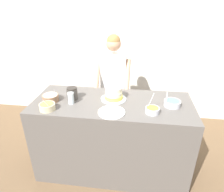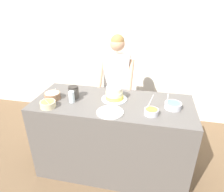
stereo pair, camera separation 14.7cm
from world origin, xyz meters
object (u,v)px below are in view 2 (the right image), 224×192
(person_baker, at_px, (117,80))
(frosting_bowl_olive, at_px, (48,104))
(frosting_bowl_orange, at_px, (151,112))
(drinking_glass, at_px, (72,97))
(frosting_bowl_white, at_px, (52,95))
(stoneware_jar, at_px, (74,92))
(frosting_bowl_blue, at_px, (173,105))
(ceramic_plate, at_px, (110,112))
(cake, at_px, (114,94))

(person_baker, relative_size, frosting_bowl_olive, 9.86)
(frosting_bowl_orange, bearing_deg, drinking_glass, 174.63)
(frosting_bowl_olive, distance_m, drinking_glass, 0.26)
(frosting_bowl_white, bearing_deg, frosting_bowl_orange, -5.87)
(person_baker, xyz_separation_m, frosting_bowl_olive, (-0.57, -0.85, 0.02))
(stoneware_jar, bearing_deg, frosting_bowl_white, -161.63)
(frosting_bowl_blue, relative_size, drinking_glass, 1.35)
(person_baker, height_order, frosting_bowl_orange, person_baker)
(frosting_bowl_orange, xyz_separation_m, ceramic_plate, (-0.40, -0.05, -0.03))
(person_baker, bearing_deg, frosting_bowl_olive, -123.96)
(frosting_bowl_blue, xyz_separation_m, frosting_bowl_orange, (-0.22, -0.17, -0.00))
(frosting_bowl_orange, height_order, drinking_glass, frosting_bowl_orange)
(person_baker, height_order, frosting_bowl_white, person_baker)
(frosting_bowl_blue, bearing_deg, frosting_bowl_white, -177.48)
(frosting_bowl_white, xyz_separation_m, drinking_glass, (0.25, -0.03, 0.02))
(frosting_bowl_white, bearing_deg, cake, 10.74)
(cake, height_order, frosting_bowl_orange, frosting_bowl_orange)
(cake, distance_m, frosting_bowl_white, 0.70)
(frosting_bowl_orange, distance_m, stoneware_jar, 0.91)
(frosting_bowl_white, distance_m, ceramic_plate, 0.73)
(frosting_bowl_olive, bearing_deg, ceramic_plate, 2.19)
(cake, relative_size, ceramic_plate, 1.06)
(person_baker, height_order, stoneware_jar, person_baker)
(person_baker, bearing_deg, frosting_bowl_blue, -40.43)
(frosting_bowl_blue, height_order, ceramic_plate, frosting_bowl_blue)
(frosting_bowl_white, distance_m, drinking_glass, 0.25)
(cake, height_order, ceramic_plate, cake)
(frosting_bowl_white, distance_m, frosting_bowl_olive, 0.20)
(cake, bearing_deg, person_baker, 97.58)
(person_baker, distance_m, frosting_bowl_white, 0.91)
(frosting_bowl_blue, xyz_separation_m, frosting_bowl_olive, (-1.28, -0.25, 0.00))
(cake, relative_size, drinking_glass, 2.25)
(frosting_bowl_orange, height_order, ceramic_plate, frosting_bowl_orange)
(frosting_bowl_orange, bearing_deg, frosting_bowl_blue, 38.74)
(person_baker, height_order, frosting_bowl_blue, person_baker)
(frosting_bowl_olive, xyz_separation_m, ceramic_plate, (0.66, 0.03, -0.03))
(frosting_bowl_white, xyz_separation_m, frosting_bowl_olive, (0.05, -0.19, -0.00))
(person_baker, xyz_separation_m, drinking_glass, (-0.37, -0.69, 0.04))
(ceramic_plate, bearing_deg, drinking_glass, 163.83)
(drinking_glass, xyz_separation_m, stoneware_jar, (-0.02, 0.11, 0.00))
(cake, distance_m, frosting_bowl_blue, 0.64)
(cake, bearing_deg, stoneware_jar, -173.16)
(frosting_bowl_blue, distance_m, drinking_glass, 1.08)
(ceramic_plate, bearing_deg, frosting_bowl_olive, -177.81)
(cake, bearing_deg, frosting_bowl_orange, -30.23)
(drinking_glass, bearing_deg, person_baker, 61.74)
(cake, xyz_separation_m, drinking_glass, (-0.44, -0.16, -0.00))
(frosting_bowl_blue, distance_m, frosting_bowl_orange, 0.28)
(frosting_bowl_olive, xyz_separation_m, stoneware_jar, (0.18, 0.27, 0.03))
(cake, relative_size, frosting_bowl_white, 1.61)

